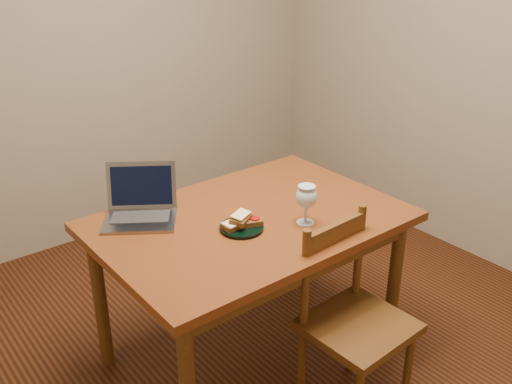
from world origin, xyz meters
TOP-DOWN VIEW (x-y plane):
  - floor at (0.00, 0.00)m, footprint 3.20×3.20m
  - back_wall at (0.00, 1.61)m, footprint 3.20×0.02m
  - right_wall at (1.61, 0.00)m, footprint 0.02×3.20m
  - table at (-0.08, -0.00)m, footprint 1.30×0.90m
  - chair at (0.06, -0.51)m, footprint 0.42×0.40m
  - plate at (-0.18, -0.07)m, footprint 0.18×0.18m
  - sandwich_cheese at (-0.21, -0.06)m, footprint 0.10×0.06m
  - sandwich_tomato at (-0.14, -0.08)m, footprint 0.12×0.09m
  - sandwich_top at (-0.18, -0.07)m, footprint 0.12×0.10m
  - milk_glass at (0.07, -0.19)m, footprint 0.09×0.09m
  - laptop at (-0.44, 0.30)m, footprint 0.40×0.40m

SIDE VIEW (x-z plane):
  - floor at x=0.00m, z-range -0.02..0.00m
  - chair at x=0.06m, z-range 0.25..0.68m
  - table at x=-0.08m, z-range 0.28..1.02m
  - plate at x=-0.18m, z-range 0.74..0.76m
  - sandwich_cheese at x=-0.21m, z-range 0.76..0.79m
  - sandwich_tomato at x=-0.14m, z-range 0.76..0.79m
  - sandwich_top at x=-0.18m, z-range 0.78..0.81m
  - laptop at x=-0.44m, z-range 0.69..0.91m
  - milk_glass at x=0.07m, z-range 0.74..0.92m
  - back_wall at x=0.00m, z-range 0.00..2.60m
  - right_wall at x=1.61m, z-range 0.00..2.60m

